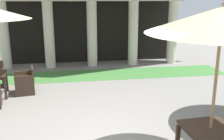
{
  "coord_description": "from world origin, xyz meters",
  "views": [
    {
      "loc": [
        -0.98,
        -4.72,
        2.97
      ],
      "look_at": [
        0.01,
        1.54,
        1.26
      ],
      "focal_mm": 43.18,
      "sensor_mm": 36.0,
      "label": 1
    }
  ],
  "objects": [
    {
      "name": "patio_chair_near_foreground_east",
      "position": [
        -2.41,
        3.77,
        0.4
      ],
      "size": [
        0.68,
        0.72,
        0.85
      ],
      "rotation": [
        0.0,
        0.0,
        -4.56
      ],
      "color": "#38281E",
      "rests_on": "ground"
    },
    {
      "name": "lawn_strip",
      "position": [
        0.0,
        5.49,
        0.0
      ],
      "size": [
        10.36,
        1.6,
        0.01
      ],
      "primitive_type": "cube",
      "color": "#47843D",
      "rests_on": "ground"
    },
    {
      "name": "patio_umbrella_mid_left",
      "position": [
        1.44,
        -0.69,
        2.6
      ],
      "size": [
        2.48,
        2.48,
        2.9
      ],
      "color": "#2D2D2D",
      "rests_on": "ground"
    },
    {
      "name": "patio_table_mid_left",
      "position": [
        1.44,
        -0.69,
        0.62
      ],
      "size": [
        0.94,
        0.94,
        0.72
      ],
      "rotation": [
        0.0,
        0.0,
        0.06
      ],
      "color": "#38281E",
      "rests_on": "ground"
    }
  ]
}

